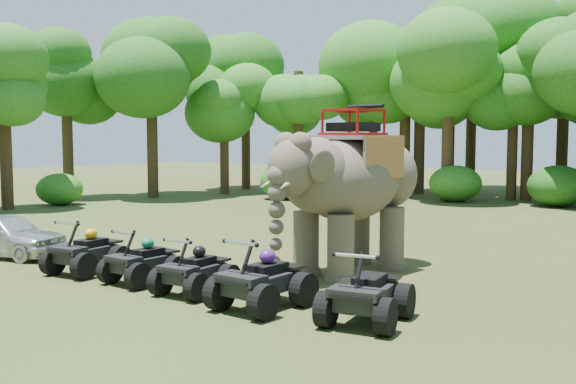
# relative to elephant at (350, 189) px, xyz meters

# --- Properties ---
(ground) EXTENTS (110.00, 110.00, 0.00)m
(ground) POSITION_rel_elephant_xyz_m (-1.05, -2.23, -1.95)
(ground) COLOR #47381E
(ground) RESTS_ON ground
(elephant) EXTENTS (2.78, 4.91, 3.90)m
(elephant) POSITION_rel_elephant_xyz_m (0.00, 0.00, 0.00)
(elephant) COLOR brown
(elephant) RESTS_ON ground
(parked_car) EXTENTS (3.69, 2.18, 1.18)m
(parked_car) POSITION_rel_elephant_xyz_m (-8.53, -3.44, -1.36)
(parked_car) COLOR silver
(parked_car) RESTS_ON ground
(atv_0) EXTENTS (1.37, 1.80, 1.27)m
(atv_0) POSITION_rel_elephant_xyz_m (-5.00, -3.57, -1.32)
(atv_0) COLOR black
(atv_0) RESTS_ON ground
(atv_1) EXTENTS (1.28, 1.68, 1.19)m
(atv_1) POSITION_rel_elephant_xyz_m (-3.16, -3.53, -1.36)
(atv_1) COLOR black
(atv_1) RESTS_ON ground
(atv_2) EXTENTS (1.20, 1.62, 1.17)m
(atv_2) POSITION_rel_elephant_xyz_m (-1.56, -3.63, -1.36)
(atv_2) COLOR black
(atv_2) RESTS_ON ground
(atv_3) EXTENTS (1.43, 1.88, 1.33)m
(atv_3) POSITION_rel_elephant_xyz_m (0.25, -3.81, -1.28)
(atv_3) COLOR black
(atv_3) RESTS_ON ground
(atv_4) EXTENTS (1.49, 1.88, 1.28)m
(atv_4) POSITION_rel_elephant_xyz_m (2.26, -3.56, -1.31)
(atv_4) COLOR black
(atv_4) RESTS_ON ground
(tree_0) EXTENTS (6.62, 6.62, 9.46)m
(tree_0) POSITION_rel_elephant_xyz_m (-1.05, 20.58, 2.78)
(tree_0) COLOR #195114
(tree_0) RESTS_ON ground
(tree_25) EXTENTS (5.17, 5.17, 7.39)m
(tree_25) POSITION_rel_elephant_xyz_m (-19.12, 3.36, 1.75)
(tree_25) COLOR #195114
(tree_25) RESTS_ON ground
(tree_26) EXTENTS (5.70, 5.70, 8.14)m
(tree_26) POSITION_rel_elephant_xyz_m (-21.02, 8.04, 2.12)
(tree_26) COLOR #195114
(tree_26) RESTS_ON ground
(tree_27) EXTENTS (6.28, 6.28, 8.97)m
(tree_27) POSITION_rel_elephant_xyz_m (-17.96, 11.06, 2.54)
(tree_27) COLOR #195114
(tree_27) RESTS_ON ground
(tree_28) EXTENTS (4.90, 4.90, 7.00)m
(tree_28) POSITION_rel_elephant_xyz_m (-16.28, 14.99, 1.55)
(tree_28) COLOR #195114
(tree_28) RESTS_ON ground
(tree_29) EXTENTS (5.34, 5.34, 7.62)m
(tree_29) POSITION_rel_elephant_xyz_m (-12.51, 16.91, 1.86)
(tree_29) COLOR #195114
(tree_29) RESTS_ON ground
(tree_30) EXTENTS (4.67, 4.67, 6.67)m
(tree_30) POSITION_rel_elephant_xyz_m (-9.53, 20.24, 1.39)
(tree_30) COLOR #195114
(tree_30) RESTS_ON ground
(tree_31) EXTENTS (5.35, 5.35, 7.64)m
(tree_31) POSITION_rel_elephant_xyz_m (-5.28, 21.01, 1.87)
(tree_31) COLOR #195114
(tree_31) RESTS_ON ground
(tree_33) EXTENTS (5.78, 5.78, 8.26)m
(tree_33) POSITION_rel_elephant_xyz_m (-17.44, 18.47, 2.18)
(tree_33) COLOR #195114
(tree_33) RESTS_ON ground
(tree_36) EXTENTS (7.03, 7.03, 10.04)m
(tree_36) POSITION_rel_elephant_xyz_m (-0.01, 23.69, 3.07)
(tree_36) COLOR #195114
(tree_36) RESTS_ON ground
(tree_37) EXTENTS (7.06, 7.06, 10.09)m
(tree_37) POSITION_rel_elephant_xyz_m (-5.50, 25.25, 3.10)
(tree_37) COLOR #195114
(tree_37) RESTS_ON ground
(tree_39) EXTENTS (7.16, 7.16, 10.22)m
(tree_39) POSITION_rel_elephant_xyz_m (-7.69, 20.47, 3.16)
(tree_39) COLOR #195114
(tree_39) RESTS_ON ground
(tree_41) EXTENTS (7.37, 7.37, 10.53)m
(tree_41) POSITION_rel_elephant_xyz_m (-7.18, 21.33, 3.32)
(tree_41) COLOR #195114
(tree_41) RESTS_ON ground
(tree_42) EXTENTS (5.31, 5.31, 7.59)m
(tree_42) POSITION_rel_elephant_xyz_m (-17.97, 24.92, 1.84)
(tree_42) COLOR #195114
(tree_42) RESTS_ON ground
(tree_43) EXTENTS (5.00, 5.00, 7.14)m
(tree_43) POSITION_rel_elephant_xyz_m (-1.75, 20.42, 1.62)
(tree_43) COLOR #195114
(tree_43) RESTS_ON ground
(tree_45) EXTENTS (5.87, 5.87, 8.39)m
(tree_45) POSITION_rel_elephant_xyz_m (-4.31, 18.01, 2.24)
(tree_45) COLOR #195114
(tree_45) RESTS_ON ground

